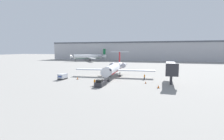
{
  "coord_description": "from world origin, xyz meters",
  "views": [
    {
      "loc": [
        15.51,
        -43.03,
        9.67
      ],
      "look_at": [
        0.0,
        10.92,
        3.17
      ],
      "focal_mm": 28.0,
      "sensor_mm": 36.0,
      "label": 1
    }
  ],
  "objects_px": {
    "worker_near_tug": "(95,82)",
    "airplane_main": "(114,68)",
    "traffic_cone_right": "(146,82)",
    "airplane_parked_far_left": "(89,57)",
    "luggage_cart": "(63,77)",
    "jet_bridge": "(171,68)",
    "worker_by_wing": "(144,77)",
    "traffic_cone_mid": "(158,87)",
    "pushback_tug": "(101,83)",
    "traffic_cone_left": "(77,78)"
  },
  "relations": [
    {
      "from": "pushback_tug",
      "to": "worker_by_wing",
      "type": "relative_size",
      "value": 2.46
    },
    {
      "from": "airplane_main",
      "to": "jet_bridge",
      "type": "relative_size",
      "value": 2.11
    },
    {
      "from": "worker_near_tug",
      "to": "airplane_main",
      "type": "bearing_deg",
      "value": 86.17
    },
    {
      "from": "worker_near_tug",
      "to": "airplane_parked_far_left",
      "type": "bearing_deg",
      "value": 114.37
    },
    {
      "from": "worker_near_tug",
      "to": "worker_by_wing",
      "type": "relative_size",
      "value": 0.98
    },
    {
      "from": "jet_bridge",
      "to": "airplane_parked_far_left",
      "type": "bearing_deg",
      "value": 126.41
    },
    {
      "from": "pushback_tug",
      "to": "traffic_cone_mid",
      "type": "bearing_deg",
      "value": 6.64
    },
    {
      "from": "airplane_main",
      "to": "traffic_cone_right",
      "type": "bearing_deg",
      "value": -39.23
    },
    {
      "from": "worker_by_wing",
      "to": "traffic_cone_right",
      "type": "xyz_separation_m",
      "value": [
        0.96,
        -6.21,
        -0.67
      ]
    },
    {
      "from": "airplane_main",
      "to": "airplane_parked_far_left",
      "type": "xyz_separation_m",
      "value": [
        -44.44,
        79.12,
        0.61
      ]
    },
    {
      "from": "pushback_tug",
      "to": "traffic_cone_right",
      "type": "height_order",
      "value": "pushback_tug"
    },
    {
      "from": "airplane_main",
      "to": "traffic_cone_left",
      "type": "distance_m",
      "value": 13.81
    },
    {
      "from": "airplane_main",
      "to": "airplane_parked_far_left",
      "type": "distance_m",
      "value": 90.75
    },
    {
      "from": "airplane_main",
      "to": "jet_bridge",
      "type": "distance_m",
      "value": 20.22
    },
    {
      "from": "worker_by_wing",
      "to": "jet_bridge",
      "type": "xyz_separation_m",
      "value": [
        7.9,
        -3.24,
        3.5
      ]
    },
    {
      "from": "jet_bridge",
      "to": "traffic_cone_mid",
      "type": "bearing_deg",
      "value": -111.28
    },
    {
      "from": "luggage_cart",
      "to": "jet_bridge",
      "type": "bearing_deg",
      "value": 5.86
    },
    {
      "from": "traffic_cone_left",
      "to": "traffic_cone_mid",
      "type": "height_order",
      "value": "traffic_cone_mid"
    },
    {
      "from": "jet_bridge",
      "to": "traffic_cone_left",
      "type": "bearing_deg",
      "value": -176.17
    },
    {
      "from": "luggage_cart",
      "to": "worker_by_wing",
      "type": "bearing_deg",
      "value": 14.51
    },
    {
      "from": "traffic_cone_left",
      "to": "jet_bridge",
      "type": "xyz_separation_m",
      "value": [
        29.22,
        1.95,
        4.1
      ]
    },
    {
      "from": "traffic_cone_right",
      "to": "traffic_cone_mid",
      "type": "xyz_separation_m",
      "value": [
        3.68,
        -5.39,
        0.1
      ]
    },
    {
      "from": "pushback_tug",
      "to": "worker_by_wing",
      "type": "distance_m",
      "value": 16.85
    },
    {
      "from": "worker_near_tug",
      "to": "traffic_cone_left",
      "type": "height_order",
      "value": "worker_near_tug"
    },
    {
      "from": "airplane_parked_far_left",
      "to": "jet_bridge",
      "type": "relative_size",
      "value": 2.32
    },
    {
      "from": "worker_near_tug",
      "to": "airplane_parked_far_left",
      "type": "relative_size",
      "value": 0.06
    },
    {
      "from": "jet_bridge",
      "to": "luggage_cart",
      "type": "bearing_deg",
      "value": -174.14
    },
    {
      "from": "traffic_cone_mid",
      "to": "airplane_parked_far_left",
      "type": "xyz_separation_m",
      "value": [
        -60.16,
        94.34,
        3.42
      ]
    },
    {
      "from": "worker_by_wing",
      "to": "traffic_cone_right",
      "type": "bearing_deg",
      "value": -81.2
    },
    {
      "from": "traffic_cone_right",
      "to": "airplane_parked_far_left",
      "type": "bearing_deg",
      "value": 122.41
    },
    {
      "from": "worker_near_tug",
      "to": "traffic_cone_left",
      "type": "bearing_deg",
      "value": 139.77
    },
    {
      "from": "traffic_cone_mid",
      "to": "jet_bridge",
      "type": "relative_size",
      "value": 0.06
    },
    {
      "from": "traffic_cone_right",
      "to": "jet_bridge",
      "type": "height_order",
      "value": "jet_bridge"
    },
    {
      "from": "jet_bridge",
      "to": "pushback_tug",
      "type": "bearing_deg",
      "value": -150.97
    },
    {
      "from": "worker_near_tug",
      "to": "jet_bridge",
      "type": "xyz_separation_m",
      "value": [
        20.08,
        9.68,
        3.53
      ]
    },
    {
      "from": "worker_by_wing",
      "to": "airplane_parked_far_left",
      "type": "xyz_separation_m",
      "value": [
        -55.51,
        82.74,
        2.84
      ]
    },
    {
      "from": "traffic_cone_right",
      "to": "worker_by_wing",
      "type": "bearing_deg",
      "value": 98.8
    },
    {
      "from": "airplane_parked_far_left",
      "to": "worker_by_wing",
      "type": "bearing_deg",
      "value": -56.14
    },
    {
      "from": "traffic_cone_left",
      "to": "traffic_cone_mid",
      "type": "relative_size",
      "value": 0.92
    },
    {
      "from": "airplane_parked_far_left",
      "to": "jet_bridge",
      "type": "distance_m",
      "value": 106.83
    },
    {
      "from": "worker_near_tug",
      "to": "pushback_tug",
      "type": "bearing_deg",
      "value": -12.41
    },
    {
      "from": "worker_by_wing",
      "to": "traffic_cone_mid",
      "type": "distance_m",
      "value": 12.51
    },
    {
      "from": "luggage_cart",
      "to": "traffic_cone_mid",
      "type": "bearing_deg",
      "value": -9.09
    },
    {
      "from": "luggage_cart",
      "to": "traffic_cone_mid",
      "type": "height_order",
      "value": "luggage_cart"
    },
    {
      "from": "traffic_cone_right",
      "to": "airplane_parked_far_left",
      "type": "distance_m",
      "value": 105.42
    },
    {
      "from": "airplane_parked_far_left",
      "to": "pushback_tug",
      "type": "bearing_deg",
      "value": -64.8
    },
    {
      "from": "pushback_tug",
      "to": "traffic_cone_left",
      "type": "distance_m",
      "value": 13.71
    },
    {
      "from": "traffic_cone_left",
      "to": "traffic_cone_right",
      "type": "relative_size",
      "value": 1.24
    },
    {
      "from": "pushback_tug",
      "to": "airplane_parked_far_left",
      "type": "bearing_deg",
      "value": 115.2
    },
    {
      "from": "traffic_cone_left",
      "to": "airplane_parked_far_left",
      "type": "xyz_separation_m",
      "value": [
        -34.2,
        87.93,
        3.45
      ]
    }
  ]
}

